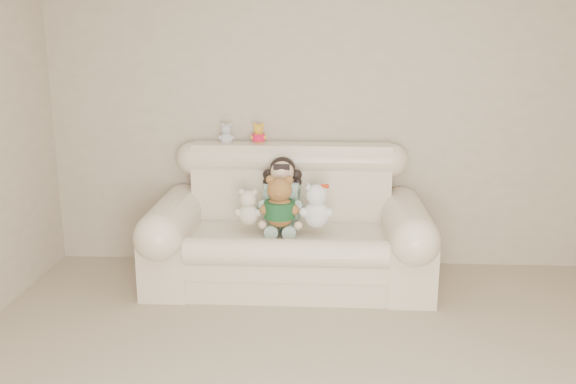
{
  "coord_description": "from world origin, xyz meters",
  "views": [
    {
      "loc": [
        -0.04,
        -2.48,
        1.85
      ],
      "look_at": [
        -0.29,
        1.9,
        0.75
      ],
      "focal_mm": 39.01,
      "sensor_mm": 36.0,
      "label": 1
    }
  ],
  "objects_px": {
    "sofa": "(289,219)",
    "white_cat": "(316,201)",
    "brown_teddy": "(280,197)",
    "cream_teddy": "(248,204)",
    "seated_child": "(282,193)"
  },
  "relations": [
    {
      "from": "brown_teddy",
      "to": "cream_teddy",
      "type": "distance_m",
      "value": 0.24
    },
    {
      "from": "brown_teddy",
      "to": "sofa",
      "type": "bearing_deg",
      "value": 83.95
    },
    {
      "from": "brown_teddy",
      "to": "white_cat",
      "type": "relative_size",
      "value": 1.15
    },
    {
      "from": "white_cat",
      "to": "seated_child",
      "type": "bearing_deg",
      "value": 160.65
    },
    {
      "from": "brown_teddy",
      "to": "white_cat",
      "type": "xyz_separation_m",
      "value": [
        0.27,
        -0.0,
        -0.03
      ]
    },
    {
      "from": "seated_child",
      "to": "sofa",
      "type": "bearing_deg",
      "value": -48.41
    },
    {
      "from": "sofa",
      "to": "brown_teddy",
      "type": "distance_m",
      "value": 0.26
    },
    {
      "from": "brown_teddy",
      "to": "white_cat",
      "type": "height_order",
      "value": "brown_teddy"
    },
    {
      "from": "sofa",
      "to": "white_cat",
      "type": "distance_m",
      "value": 0.31
    },
    {
      "from": "sofa",
      "to": "cream_teddy",
      "type": "distance_m",
      "value": 0.34
    },
    {
      "from": "seated_child",
      "to": "white_cat",
      "type": "relative_size",
      "value": 1.43
    },
    {
      "from": "brown_teddy",
      "to": "cream_teddy",
      "type": "bearing_deg",
      "value": -171.1
    },
    {
      "from": "seated_child",
      "to": "brown_teddy",
      "type": "distance_m",
      "value": 0.22
    },
    {
      "from": "cream_teddy",
      "to": "brown_teddy",
      "type": "bearing_deg",
      "value": 16.2
    },
    {
      "from": "seated_child",
      "to": "cream_teddy",
      "type": "xyz_separation_m",
      "value": [
        -0.24,
        -0.18,
        -0.04
      ]
    }
  ]
}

